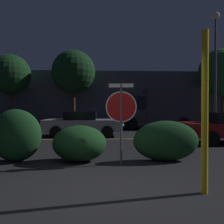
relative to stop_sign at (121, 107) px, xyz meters
name	(u,v)px	position (x,y,z in m)	size (l,w,h in m)	color
ground_plane	(101,189)	(-0.54, -1.96, -1.51)	(260.00, 260.00, 0.00)	black
road_center_stripe	(100,139)	(-0.54, 5.35, -1.51)	(36.15, 0.12, 0.01)	gold
stop_sign	(121,107)	(0.00, 0.00, 0.00)	(0.81, 0.12, 2.18)	#4C4C51
yellow_pole_right	(205,112)	(1.25, -2.28, -0.10)	(0.12, 0.12, 2.84)	yellow
hedge_bush_1	(16,135)	(-2.88, 0.50, -0.79)	(1.40, 0.88, 1.45)	#19421E
hedge_bush_2	(79,143)	(-1.12, 0.41, -1.01)	(1.49, 1.16, 1.00)	#19421E
hedge_bush_3	(166,141)	(1.28, 0.34, -0.95)	(1.84, 0.75, 1.13)	#19421E
passing_car_2	(83,123)	(-1.43, 6.75, -0.84)	(4.21, 2.17, 1.31)	#9E9EA3
delivery_truck	(154,107)	(3.35, 11.20, 0.05)	(6.01, 2.39, 2.85)	#2D2D33
street_lamp	(216,49)	(7.68, 10.80, 4.15)	(0.53, 0.53, 8.27)	#4C4C51
tree_0	(11,75)	(-8.29, 15.67, 2.86)	(3.47, 3.47, 6.14)	#422D1E
tree_1	(223,73)	(10.38, 15.11, 3.09)	(4.23, 4.23, 6.73)	#422D1E
tree_2	(73,72)	(-2.90, 16.30, 3.23)	(3.94, 3.94, 6.73)	#422D1E
building_backdrop	(125,98)	(2.16, 19.60, 1.02)	(27.69, 4.22, 5.07)	#4C4C56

